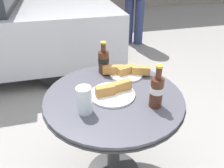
% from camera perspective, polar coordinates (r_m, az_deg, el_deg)
% --- Properties ---
extents(bistro_table, '(0.79, 0.79, 0.69)m').
position_cam_1_polar(bistro_table, '(1.32, 0.43, -8.25)').
color(bistro_table, '#333333').
rests_on(bistro_table, ground_plane).
extents(cola_bottle_left, '(0.07, 0.07, 0.23)m').
position_cam_1_polar(cola_bottle_left, '(1.12, 11.57, -1.73)').
color(cola_bottle_left, '#4C2819').
rests_on(cola_bottle_left, bistro_table).
extents(cola_bottle_right, '(0.07, 0.07, 0.21)m').
position_cam_1_polar(cola_bottle_right, '(1.44, -2.20, 6.12)').
color(cola_bottle_right, '#4C2819').
rests_on(cola_bottle_right, bistro_table).
extents(drinking_glass, '(0.08, 0.08, 0.14)m').
position_cam_1_polar(drinking_glass, '(1.08, -7.23, -4.46)').
color(drinking_glass, silver).
rests_on(drinking_glass, bistro_table).
extents(lunch_plate_near, '(0.30, 0.21, 0.07)m').
position_cam_1_polar(lunch_plate_near, '(1.42, 3.78, 3.24)').
color(lunch_plate_near, white).
rests_on(lunch_plate_near, bistro_table).
extents(lunch_plate_far, '(0.26, 0.26, 0.07)m').
position_cam_1_polar(lunch_plate_far, '(1.22, 0.22, -2.06)').
color(lunch_plate_far, white).
rests_on(lunch_plate_far, bistro_table).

